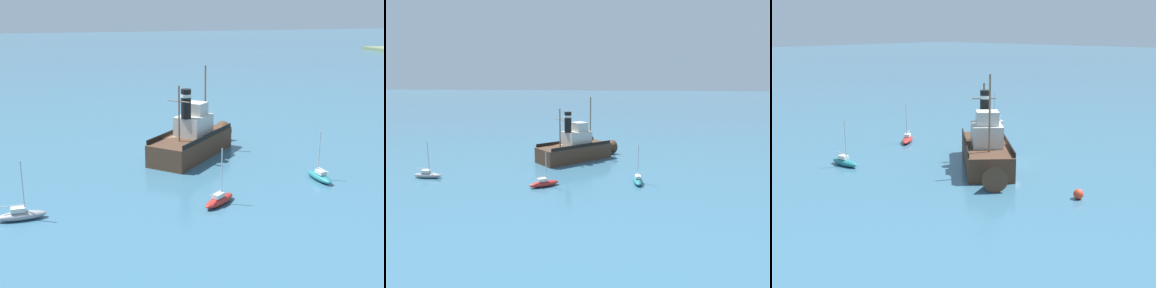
# 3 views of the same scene
# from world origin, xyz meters

# --- Properties ---
(ground_plane) EXTENTS (600.00, 600.00, 0.00)m
(ground_plane) POSITION_xyz_m (0.00, 0.00, 0.00)
(ground_plane) COLOR #38667F
(old_tugboat) EXTENTS (12.48, 12.66, 9.90)m
(old_tugboat) POSITION_xyz_m (0.51, 2.89, 1.83)
(old_tugboat) COLOR #4C3323
(old_tugboat) RESTS_ON ground
(sailboat_grey) EXTENTS (1.14, 3.81, 4.90)m
(sailboat_grey) POSITION_xyz_m (13.42, -15.32, 0.43)
(sailboat_grey) COLOR gray
(sailboat_grey) RESTS_ON ground
(sailboat_red) EXTENTS (3.13, 3.71, 4.90)m
(sailboat_red) POSITION_xyz_m (15.01, 0.72, 0.43)
(sailboat_red) COLOR #B22823
(sailboat_red) RESTS_ON ground
(sailboat_teal) EXTENTS (3.84, 1.24, 4.90)m
(sailboat_teal) POSITION_xyz_m (12.15, 12.07, 0.43)
(sailboat_teal) COLOR #23757A
(sailboat_teal) RESTS_ON ground
(mooring_buoy) EXTENTS (0.87, 0.87, 0.87)m
(mooring_buoy) POSITION_xyz_m (-11.12, 4.95, 0.43)
(mooring_buoy) COLOR red
(mooring_buoy) RESTS_ON ground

